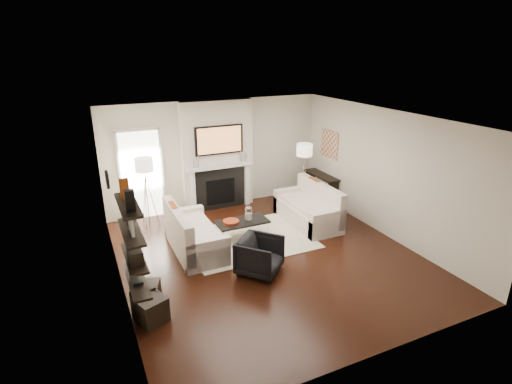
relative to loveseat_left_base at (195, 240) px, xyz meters
name	(u,v)px	position (x,y,z in m)	size (l,w,h in m)	color
room_envelope	(270,192)	(1.23, -0.86, 1.14)	(6.00, 6.00, 6.00)	black
chimney_breast	(218,156)	(1.23, 2.02, 1.14)	(1.80, 0.25, 2.70)	silver
fireplace_surround	(220,189)	(1.23, 1.88, 0.31)	(1.30, 0.02, 1.04)	black
firebox	(221,192)	(1.23, 1.88, 0.24)	(0.75, 0.02, 0.65)	black
mantel_pilaster_l	(193,192)	(0.51, 1.85, 0.34)	(0.12, 0.08, 1.10)	white
mantel_pilaster_r	(247,184)	(1.95, 1.85, 0.34)	(0.12, 0.08, 1.10)	white
mantel_shelf	(220,167)	(1.23, 1.83, 0.91)	(1.70, 0.18, 0.07)	white
tv_body	(219,140)	(1.23, 1.86, 1.57)	(1.20, 0.06, 0.70)	black
tv_screen	(220,140)	(1.23, 1.82, 1.57)	(1.10, 0.01, 0.62)	#BF723F
candlestick_l_tall	(198,162)	(0.68, 1.84, 1.09)	(0.04, 0.04, 0.30)	silver
candlestick_l_short	(193,164)	(0.55, 1.84, 1.06)	(0.04, 0.04, 0.24)	silver
candlestick_r_tall	(241,157)	(1.78, 1.84, 1.09)	(0.04, 0.04, 0.30)	silver
candlestick_r_short	(246,157)	(1.91, 1.84, 1.06)	(0.04, 0.04, 0.24)	silver
hallway_panel	(142,176)	(-0.62, 2.12, 0.84)	(0.90, 0.02, 2.10)	white
door_trim_l	(120,179)	(-1.10, 2.10, 0.84)	(0.06, 0.06, 2.16)	white
door_trim_r	(162,173)	(-0.14, 2.10, 0.84)	(0.06, 0.06, 2.16)	white
door_trim_top	(137,130)	(-0.62, 2.10, 1.92)	(1.02, 0.06, 0.06)	white
rug	(248,239)	(1.15, -0.02, -0.20)	(2.60, 2.00, 0.01)	beige
loveseat_left_base	(195,240)	(0.00, 0.00, 0.00)	(0.85, 1.80, 0.42)	silver
loveseat_left_back	(178,229)	(-0.33, 0.00, 0.32)	(0.18, 1.80, 0.80)	silver
loveseat_left_arm_n	(208,254)	(0.00, -0.81, 0.09)	(0.85, 0.18, 0.60)	silver
loveseat_left_arm_s	(184,221)	(0.00, 0.81, 0.09)	(0.85, 0.18, 0.60)	silver
loveseat_left_cushion	(197,228)	(0.05, 0.00, 0.26)	(0.63, 1.44, 0.10)	silver
pillow_left_orange	(174,214)	(-0.33, 0.30, 0.52)	(0.10, 0.42, 0.42)	#8F3E11
pillow_left_charcoal	(181,226)	(-0.33, -0.30, 0.51)	(0.10, 0.40, 0.40)	black
loveseat_right_base	(307,214)	(2.75, 0.19, 0.00)	(0.85, 1.80, 0.42)	silver
loveseat_right_back	(320,200)	(3.09, 0.19, 0.32)	(0.18, 1.80, 0.80)	silver
loveseat_right_arm_n	(327,224)	(2.75, -0.62, 0.09)	(0.85, 0.18, 0.60)	silver
loveseat_right_arm_s	(290,199)	(2.75, 1.00, 0.09)	(0.85, 0.18, 0.60)	silver
loveseat_right_cushion	(306,204)	(2.70, 0.19, 0.26)	(0.63, 1.44, 0.10)	silver
pillow_right_orange	(314,187)	(3.09, 0.49, 0.52)	(0.10, 0.42, 0.42)	#8F3E11
pillow_right_charcoal	(328,196)	(3.09, -0.11, 0.51)	(0.10, 0.40, 0.40)	black
coffee_table	(242,222)	(1.05, 0.06, 0.19)	(1.10, 0.55, 0.04)	black
coffee_leg_nw	(224,239)	(0.55, -0.16, -0.02)	(0.02, 0.02, 0.38)	silver
coffee_leg_ne	(268,231)	(1.55, -0.16, -0.02)	(0.02, 0.02, 0.38)	silver
coffee_leg_sw	(217,231)	(0.55, 0.28, -0.02)	(0.02, 0.02, 0.38)	silver
coffee_leg_se	(259,223)	(1.55, 0.28, -0.02)	(0.02, 0.02, 0.38)	silver
hurricane_glass	(248,214)	(1.20, 0.06, 0.35)	(0.15, 0.15, 0.27)	white
hurricane_candle	(249,216)	(1.20, 0.06, 0.29)	(0.11, 0.11, 0.16)	white
copper_bowl	(231,222)	(0.80, 0.06, 0.24)	(0.34, 0.34, 0.06)	#B4431E
armchair	(260,254)	(0.82, -1.31, 0.16)	(0.72, 0.67, 0.74)	black
lamp_left_post	(147,201)	(-0.62, 1.61, 0.39)	(0.02, 0.02, 1.20)	silver
lamp_left_shade	(144,165)	(-0.62, 1.61, 1.24)	(0.40, 0.40, 0.30)	white
lamp_left_leg_a	(152,200)	(-0.51, 1.61, 0.39)	(0.02, 0.02, 1.25)	silver
lamp_left_leg_b	(144,200)	(-0.68, 1.71, 0.39)	(0.02, 0.02, 1.25)	silver
lamp_left_leg_c	(146,202)	(-0.68, 1.52, 0.39)	(0.02, 0.02, 1.25)	silver
lamp_right_post	(303,182)	(3.28, 1.28, 0.39)	(0.02, 0.02, 1.20)	silver
lamp_right_shade	(304,150)	(3.28, 1.28, 1.24)	(0.40, 0.40, 0.30)	white
lamp_right_leg_a	(307,181)	(3.39, 1.28, 0.39)	(0.02, 0.02, 1.25)	silver
lamp_right_leg_b	(299,181)	(3.22, 1.38, 0.39)	(0.02, 0.02, 1.25)	silver
lamp_right_leg_c	(303,183)	(3.22, 1.19, 0.39)	(0.02, 0.02, 1.25)	silver
console_top	(321,175)	(3.80, 1.23, 0.52)	(0.35, 1.20, 0.04)	black
console_leg_n	(333,195)	(3.80, 0.68, 0.14)	(0.30, 0.04, 0.71)	black
console_leg_s	(310,183)	(3.80, 1.78, 0.14)	(0.30, 0.04, 0.71)	black
wall_art	(330,144)	(3.96, 1.19, 1.34)	(0.03, 0.70, 0.70)	tan
shelf_bottom	(137,282)	(-1.39, -1.86, 0.49)	(0.25, 1.00, 0.04)	black
shelf_lower	(134,258)	(-1.39, -1.86, 0.89)	(0.25, 1.00, 0.04)	black
shelf_upper	(131,232)	(-1.39, -1.86, 1.29)	(0.25, 1.00, 0.04)	black
shelf_top	(128,205)	(-1.39, -1.86, 1.69)	(0.25, 1.00, 0.04)	black
decor_magfile_a	(130,201)	(-1.39, -2.13, 1.85)	(0.12, 0.10, 0.28)	black
decor_magfile_b	(125,189)	(-1.39, -1.64, 1.85)	(0.12, 0.10, 0.28)	#8F3E11
decor_frame_a	(131,226)	(-1.39, -1.94, 1.42)	(0.04, 0.30, 0.22)	white
decor_frame_b	(127,217)	(-1.39, -1.58, 1.40)	(0.04, 0.22, 0.18)	black
decor_wine_rack	(136,257)	(-1.39, -2.06, 1.01)	(0.18, 0.25, 0.20)	black
decor_box_small	(132,249)	(-1.39, -1.74, 0.97)	(0.15, 0.12, 0.12)	black
decor_books	(137,281)	(-1.39, -1.90, 0.53)	(0.14, 0.20, 0.05)	black
decor_box_tall	(133,266)	(-1.39, -1.57, 0.60)	(0.10, 0.10, 0.18)	white
clock_rim	(107,180)	(-1.50, 0.04, 1.49)	(0.34, 0.34, 0.04)	black
clock_face	(109,179)	(-1.48, 0.04, 1.49)	(0.29, 0.29, 0.01)	white
ottoman_near	(146,295)	(-1.24, -1.48, -0.01)	(0.40, 0.40, 0.40)	black
ottoman_far	(151,310)	(-1.24, -1.89, -0.01)	(0.40, 0.40, 0.40)	black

